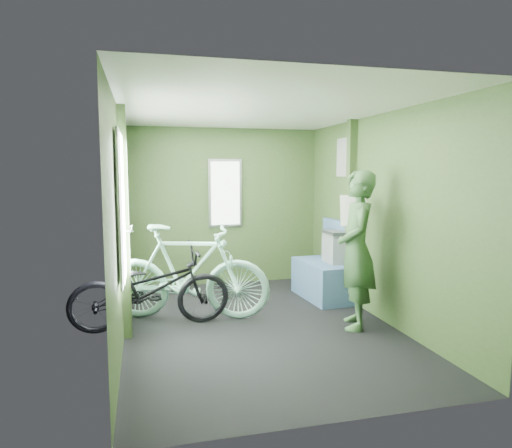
{
  "coord_description": "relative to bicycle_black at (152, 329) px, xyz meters",
  "views": [
    {
      "loc": [
        -1.18,
        -4.64,
        1.65
      ],
      "look_at": [
        0.0,
        0.1,
        1.1
      ],
      "focal_mm": 32.0,
      "sensor_mm": 36.0,
      "label": 1
    }
  ],
  "objects": [
    {
      "name": "room",
      "position": [
        1.08,
        -0.13,
        1.44
      ],
      "size": [
        4.0,
        4.02,
        2.31
      ],
      "color": "black",
      "rests_on": "ground"
    },
    {
      "name": "bicycle_black",
      "position": [
        0.0,
        0.0,
        0.0
      ],
      "size": [
        1.74,
        0.85,
        0.96
      ],
      "primitive_type": "imported",
      "rotation": [
        0.0,
        -0.14,
        1.66
      ],
      "color": "black",
      "rests_on": "ground"
    },
    {
      "name": "passenger",
      "position": [
        2.12,
        -0.45,
        0.84
      ],
      "size": [
        0.58,
        0.76,
        1.68
      ],
      "rotation": [
        0.0,
        0.0,
        -1.9
      ],
      "color": "#355930",
      "rests_on": "ground"
    },
    {
      "name": "waste_box",
      "position": [
        2.38,
        0.63,
        0.45
      ],
      "size": [
        0.26,
        0.37,
        0.9
      ],
      "primitive_type": "cube",
      "color": "gray",
      "rests_on": "ground"
    },
    {
      "name": "bicycle_mint",
      "position": [
        0.39,
        0.18,
        0.0
      ],
      "size": [
        1.96,
        1.18,
        1.18
      ],
      "primitive_type": "imported",
      "rotation": [
        0.0,
        -0.15,
        1.28
      ],
      "color": "#9FE6D0",
      "rests_on": "ground"
    },
    {
      "name": "bench_seat",
      "position": [
        2.27,
        0.69,
        0.3
      ],
      "size": [
        0.61,
        1.01,
        1.02
      ],
      "rotation": [
        0.0,
        0.0,
        0.08
      ],
      "color": "navy",
      "rests_on": "ground"
    }
  ]
}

